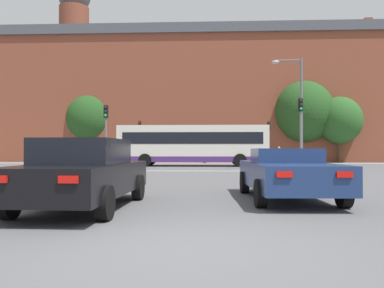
{
  "coord_description": "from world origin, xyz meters",
  "views": [
    {
      "loc": [
        0.35,
        -4.95,
        1.28
      ],
      "look_at": [
        -0.78,
        20.56,
        1.69
      ],
      "focal_mm": 35.0,
      "sensor_mm": 36.0,
      "label": 1
    }
  ],
  "objects_px": {
    "car_roadster_right": "(287,173)",
    "bus_crossing_lead": "(193,144)",
    "traffic_light_far_right": "(269,135)",
    "pedestrian_walking_east": "(205,154)",
    "car_saloon_left": "(84,173)",
    "pedestrian_waiting": "(279,154)",
    "street_lamp_junction": "(296,102)",
    "traffic_light_far_left": "(140,135)",
    "traffic_light_near_left": "(106,126)",
    "traffic_light_near_right": "(301,122)"
  },
  "relations": [
    {
      "from": "car_roadster_right",
      "to": "bus_crossing_lead",
      "type": "distance_m",
      "value": 20.25
    },
    {
      "from": "car_roadster_right",
      "to": "traffic_light_far_right",
      "type": "xyz_separation_m",
      "value": [
        3.58,
        25.22,
        1.97
      ]
    },
    {
      "from": "car_roadster_right",
      "to": "pedestrian_walking_east",
      "type": "bearing_deg",
      "value": 93.5
    },
    {
      "from": "car_saloon_left",
      "to": "traffic_light_far_right",
      "type": "relative_size",
      "value": 1.19
    },
    {
      "from": "pedestrian_waiting",
      "to": "bus_crossing_lead",
      "type": "bearing_deg",
      "value": 39.7
    },
    {
      "from": "car_saloon_left",
      "to": "street_lamp_junction",
      "type": "xyz_separation_m",
      "value": [
        8.54,
        16.79,
        3.7
      ]
    },
    {
      "from": "traffic_light_far_left",
      "to": "street_lamp_junction",
      "type": "bearing_deg",
      "value": -39.65
    },
    {
      "from": "traffic_light_near_left",
      "to": "car_roadster_right",
      "type": "bearing_deg",
      "value": -58.23
    },
    {
      "from": "traffic_light_near_left",
      "to": "pedestrian_waiting",
      "type": "height_order",
      "value": "traffic_light_near_left"
    },
    {
      "from": "pedestrian_waiting",
      "to": "traffic_light_near_left",
      "type": "bearing_deg",
      "value": 45.11
    },
    {
      "from": "street_lamp_junction",
      "to": "pedestrian_walking_east",
      "type": "height_order",
      "value": "street_lamp_junction"
    },
    {
      "from": "traffic_light_near_left",
      "to": "street_lamp_junction",
      "type": "height_order",
      "value": "street_lamp_junction"
    },
    {
      "from": "pedestrian_waiting",
      "to": "pedestrian_walking_east",
      "type": "distance_m",
      "value": 7.09
    },
    {
      "from": "car_saloon_left",
      "to": "bus_crossing_lead",
      "type": "xyz_separation_m",
      "value": [
        1.49,
        21.63,
        0.95
      ]
    },
    {
      "from": "traffic_light_near_right",
      "to": "traffic_light_far_right",
      "type": "height_order",
      "value": "traffic_light_near_right"
    },
    {
      "from": "car_saloon_left",
      "to": "traffic_light_near_left",
      "type": "relative_size",
      "value": 1.12
    },
    {
      "from": "bus_crossing_lead",
      "to": "car_saloon_left",
      "type": "bearing_deg",
      "value": -3.95
    },
    {
      "from": "car_roadster_right",
      "to": "traffic_light_near_left",
      "type": "xyz_separation_m",
      "value": [
        -8.61,
        13.9,
        2.11
      ]
    },
    {
      "from": "car_roadster_right",
      "to": "traffic_light_near_left",
      "type": "height_order",
      "value": "traffic_light_near_left"
    },
    {
      "from": "traffic_light_near_right",
      "to": "pedestrian_walking_east",
      "type": "height_order",
      "value": "traffic_light_near_right"
    },
    {
      "from": "traffic_light_far_left",
      "to": "pedestrian_waiting",
      "type": "bearing_deg",
      "value": 2.24
    },
    {
      "from": "car_roadster_right",
      "to": "traffic_light_near_right",
      "type": "relative_size",
      "value": 1.03
    },
    {
      "from": "traffic_light_far_left",
      "to": "traffic_light_near_left",
      "type": "xyz_separation_m",
      "value": [
        -0.07,
        -11.42,
        0.07
      ]
    },
    {
      "from": "bus_crossing_lead",
      "to": "traffic_light_near_left",
      "type": "relative_size",
      "value": 2.83
    },
    {
      "from": "street_lamp_junction",
      "to": "traffic_light_far_left",
      "type": "bearing_deg",
      "value": 140.35
    },
    {
      "from": "traffic_light_near_right",
      "to": "pedestrian_waiting",
      "type": "distance_m",
      "value": 12.45
    },
    {
      "from": "car_roadster_right",
      "to": "bus_crossing_lead",
      "type": "bearing_deg",
      "value": 97.62
    },
    {
      "from": "traffic_light_near_left",
      "to": "pedestrian_walking_east",
      "type": "height_order",
      "value": "traffic_light_near_left"
    },
    {
      "from": "car_saloon_left",
      "to": "traffic_light_far_right",
      "type": "xyz_separation_m",
      "value": [
        8.34,
        26.89,
        1.88
      ]
    },
    {
      "from": "traffic_light_near_right",
      "to": "traffic_light_near_left",
      "type": "bearing_deg",
      "value": 178.6
    },
    {
      "from": "traffic_light_far_left",
      "to": "street_lamp_junction",
      "type": "relative_size",
      "value": 0.55
    },
    {
      "from": "traffic_light_far_left",
      "to": "traffic_light_near_right",
      "type": "bearing_deg",
      "value": -43.81
    },
    {
      "from": "traffic_light_near_right",
      "to": "traffic_light_near_left",
      "type": "xyz_separation_m",
      "value": [
        -12.29,
        0.3,
        -0.2
      ]
    },
    {
      "from": "traffic_light_far_left",
      "to": "traffic_light_far_right",
      "type": "bearing_deg",
      "value": -0.48
    },
    {
      "from": "street_lamp_junction",
      "to": "pedestrian_walking_east",
      "type": "distance_m",
      "value": 13.53
    },
    {
      "from": "bus_crossing_lead",
      "to": "pedestrian_waiting",
      "type": "height_order",
      "value": "bus_crossing_lead"
    },
    {
      "from": "traffic_light_far_left",
      "to": "bus_crossing_lead",
      "type": "bearing_deg",
      "value": -45.5
    },
    {
      "from": "street_lamp_junction",
      "to": "pedestrian_walking_east",
      "type": "relative_size",
      "value": 4.67
    },
    {
      "from": "traffic_light_far_right",
      "to": "pedestrian_walking_east",
      "type": "relative_size",
      "value": 2.48
    },
    {
      "from": "traffic_light_near_left",
      "to": "pedestrian_waiting",
      "type": "bearing_deg",
      "value": 42.03
    },
    {
      "from": "street_lamp_junction",
      "to": "traffic_light_far_right",
      "type": "bearing_deg",
      "value": 91.13
    },
    {
      "from": "car_saloon_left",
      "to": "traffic_light_near_left",
      "type": "bearing_deg",
      "value": 105.21
    },
    {
      "from": "car_saloon_left",
      "to": "pedestrian_waiting",
      "type": "height_order",
      "value": "pedestrian_waiting"
    },
    {
      "from": "bus_crossing_lead",
      "to": "street_lamp_junction",
      "type": "relative_size",
      "value": 1.59
    },
    {
      "from": "bus_crossing_lead",
      "to": "traffic_light_far_right",
      "type": "bearing_deg",
      "value": 127.52
    },
    {
      "from": "pedestrian_waiting",
      "to": "car_saloon_left",
      "type": "bearing_deg",
      "value": 74.22
    },
    {
      "from": "traffic_light_far_left",
      "to": "pedestrian_walking_east",
      "type": "relative_size",
      "value": 2.56
    },
    {
      "from": "car_saloon_left",
      "to": "pedestrian_walking_east",
      "type": "bearing_deg",
      "value": 86.58
    },
    {
      "from": "traffic_light_near_right",
      "to": "bus_crossing_lead",
      "type": "bearing_deg",
      "value": 137.53
    },
    {
      "from": "traffic_light_far_left",
      "to": "traffic_light_far_right",
      "type": "xyz_separation_m",
      "value": [
        12.12,
        -0.1,
        -0.08
      ]
    }
  ]
}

